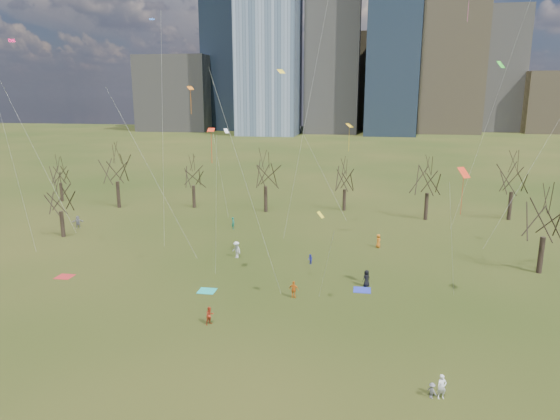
% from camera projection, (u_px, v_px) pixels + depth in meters
% --- Properties ---
extents(ground, '(500.00, 500.00, 0.00)m').
position_uv_depth(ground, '(254.00, 334.00, 38.21)').
color(ground, black).
rests_on(ground, ground).
extents(downtown_skyline, '(212.50, 78.00, 118.00)m').
position_uv_depth(downtown_skyline, '(346.00, 47.00, 231.99)').
color(downtown_skyline, slate).
rests_on(downtown_skyline, ground).
extents(bare_tree_row, '(113.04, 29.80, 9.50)m').
position_uv_depth(bare_tree_row, '(308.00, 177.00, 72.57)').
color(bare_tree_row, black).
rests_on(bare_tree_row, ground).
extents(blanket_teal, '(1.60, 1.50, 0.03)m').
position_uv_depth(blanket_teal, '(207.00, 291.00, 46.50)').
color(blanket_teal, teal).
rests_on(blanket_teal, ground).
extents(blanket_navy, '(1.60, 1.50, 0.03)m').
position_uv_depth(blanket_navy, '(362.00, 290.00, 46.71)').
color(blanket_navy, '#2432AB').
rests_on(blanket_navy, ground).
extents(blanket_crimson, '(1.60, 1.50, 0.03)m').
position_uv_depth(blanket_crimson, '(65.00, 277.00, 50.12)').
color(blanket_crimson, '#B22325').
rests_on(blanket_crimson, ground).
extents(person_1, '(0.65, 0.53, 1.56)m').
position_uv_depth(person_1, '(442.00, 387.00, 29.95)').
color(person_1, white).
rests_on(person_1, ground).
extents(person_2, '(0.87, 0.91, 1.49)m').
position_uv_depth(person_2, '(210.00, 316.00, 39.65)').
color(person_2, '#A52E17').
rests_on(person_2, ground).
extents(person_3, '(0.73, 0.73, 1.01)m').
position_uv_depth(person_3, '(432.00, 391.00, 30.02)').
color(person_3, slate).
rests_on(person_3, ground).
extents(person_4, '(0.98, 0.52, 1.60)m').
position_uv_depth(person_4, '(294.00, 290.00, 44.77)').
color(person_4, orange).
rests_on(person_4, ground).
extents(person_6, '(0.95, 0.90, 1.64)m').
position_uv_depth(person_6, '(366.00, 278.00, 47.46)').
color(person_6, black).
rests_on(person_6, ground).
extents(person_8, '(0.66, 0.68, 1.11)m').
position_uv_depth(person_8, '(310.00, 259.00, 53.66)').
color(person_8, '#292DB3').
rests_on(person_8, ground).
extents(person_9, '(1.40, 1.28, 1.89)m').
position_uv_depth(person_9, '(236.00, 250.00, 55.77)').
color(person_9, silver).
rests_on(person_9, ground).
extents(person_11, '(1.62, 1.13, 1.69)m').
position_uv_depth(person_11, '(78.00, 222.00, 68.25)').
color(person_11, slate).
rests_on(person_11, ground).
extents(person_12, '(0.72, 0.91, 1.64)m').
position_uv_depth(person_12, '(378.00, 241.00, 59.54)').
color(person_12, orange).
rests_on(person_12, ground).
extents(person_13, '(0.52, 0.67, 1.62)m').
position_uv_depth(person_13, '(233.00, 223.00, 67.76)').
color(person_13, '#1B7D63').
rests_on(person_13, ground).
extents(kites_airborne, '(60.89, 34.23, 33.14)m').
position_uv_depth(kites_airborne, '(277.00, 137.00, 50.05)').
color(kites_airborne, '#FF3715').
rests_on(kites_airborne, ground).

